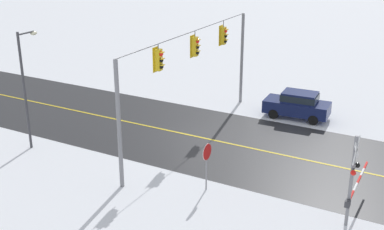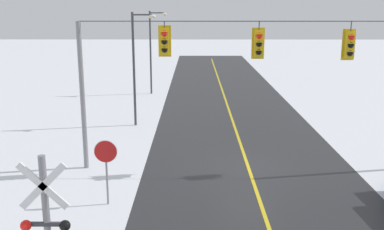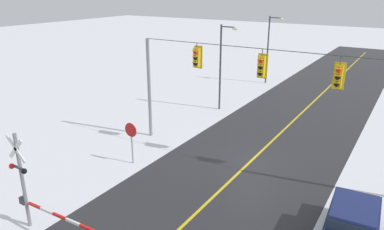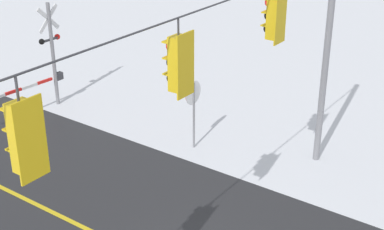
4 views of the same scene
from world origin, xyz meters
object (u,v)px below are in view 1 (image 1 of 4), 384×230
object	(u,v)px
parked_car_navy	(298,104)
streetlamp_near	(26,79)
stop_sign	(207,157)
railroad_crossing	(353,179)

from	to	relation	value
parked_car_navy	streetlamp_near	xyz separation A→B (m)	(-11.45, 11.59, 2.96)
stop_sign	streetlamp_near	xyz separation A→B (m)	(-0.22, 10.80, 2.20)
railroad_crossing	parked_car_navy	bearing A→B (deg)	27.67
stop_sign	streetlamp_near	world-z (taller)	streetlamp_near
parked_car_navy	stop_sign	bearing A→B (deg)	175.98
parked_car_navy	streetlamp_near	distance (m)	16.55
parked_car_navy	streetlamp_near	bearing A→B (deg)	134.65
stop_sign	railroad_crossing	world-z (taller)	railroad_crossing
streetlamp_near	parked_car_navy	bearing A→B (deg)	-45.35
railroad_crossing	parked_car_navy	world-z (taller)	railroad_crossing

